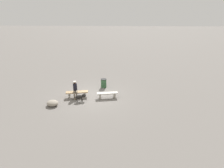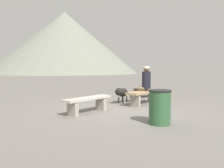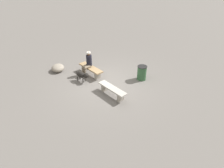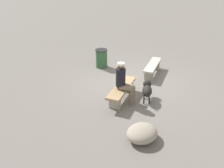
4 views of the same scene
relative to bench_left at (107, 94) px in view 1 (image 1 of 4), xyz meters
name	(u,v)px [view 1 (image 1 of 4)]	position (x,y,z in m)	size (l,w,h in m)	color
ground	(94,96)	(1.11, -0.28, -0.34)	(210.00, 210.00, 0.06)	slate
bench_left	(107,94)	(0.00, 0.00, 0.00)	(1.63, 0.69, 0.43)	gray
bench_right	(77,93)	(2.31, 0.02, 0.03)	(1.70, 0.75, 0.46)	gray
seated_person	(75,89)	(2.40, 0.14, 0.44)	(0.40, 0.61, 1.31)	black
dog	(81,97)	(1.87, 0.70, 0.07)	(0.79, 0.55, 0.56)	black
trash_bin	(104,83)	(0.53, -2.09, 0.08)	(0.50, 0.50, 0.76)	#2D5633
boulder	(53,103)	(3.66, 1.47, -0.12)	(0.81, 0.70, 0.38)	gray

